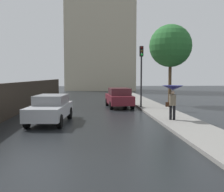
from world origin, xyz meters
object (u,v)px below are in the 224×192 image
at_px(car_maroon_near_kerb, 119,98).
at_px(street_tree_near, 170,46).
at_px(traffic_light, 141,65).
at_px(car_silver_mid_road, 51,108).
at_px(pedestrian_with_umbrella_near, 173,92).

xyz_separation_m(car_maroon_near_kerb, street_tree_near, (4.41, 1.41, 4.17)).
bearing_deg(traffic_light, car_silver_mid_road, -136.57).
bearing_deg(pedestrian_with_umbrella_near, traffic_light, -67.41).
height_order(pedestrian_with_umbrella_near, street_tree_near, street_tree_near).
distance_m(car_maroon_near_kerb, street_tree_near, 6.23).
height_order(car_silver_mid_road, pedestrian_with_umbrella_near, pedestrian_with_umbrella_near).
relative_size(car_maroon_near_kerb, pedestrian_with_umbrella_near, 2.27).
height_order(car_silver_mid_road, street_tree_near, street_tree_near).
distance_m(car_maroon_near_kerb, traffic_light, 3.09).
bearing_deg(traffic_light, car_maroon_near_kerb, 146.68).
relative_size(pedestrian_with_umbrella_near, traffic_light, 0.40).
distance_m(traffic_light, street_tree_near, 4.12).
height_order(car_maroon_near_kerb, pedestrian_with_umbrella_near, pedestrian_with_umbrella_near).
bearing_deg(traffic_light, pedestrian_with_umbrella_near, -83.97).
xyz_separation_m(car_maroon_near_kerb, traffic_light, (1.55, -1.02, 2.47)).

